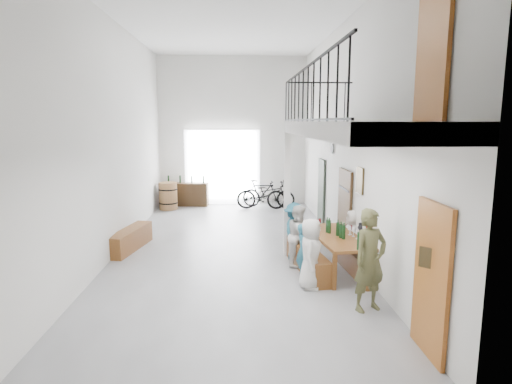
{
  "coord_description": "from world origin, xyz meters",
  "views": [
    {
      "loc": [
        0.13,
        -10.18,
        3.13
      ],
      "look_at": [
        0.58,
        -0.5,
        1.52
      ],
      "focal_mm": 30.0,
      "sensor_mm": 36.0,
      "label": 1
    }
  ],
  "objects_px": {
    "host_standing": "(370,260)",
    "oak_barrel": "(168,196)",
    "bench_inner": "(307,260)",
    "side_bench": "(130,239)",
    "bicycle_near": "(268,194)",
    "tasting_table": "(337,239)",
    "serving_counter": "(186,194)"
  },
  "relations": [
    {
      "from": "bicycle_near",
      "to": "oak_barrel",
      "type": "bearing_deg",
      "value": 110.18
    },
    {
      "from": "oak_barrel",
      "to": "bicycle_near",
      "type": "bearing_deg",
      "value": 2.44
    },
    {
      "from": "tasting_table",
      "to": "side_bench",
      "type": "bearing_deg",
      "value": 152.02
    },
    {
      "from": "oak_barrel",
      "to": "bicycle_near",
      "type": "height_order",
      "value": "bicycle_near"
    },
    {
      "from": "host_standing",
      "to": "bicycle_near",
      "type": "bearing_deg",
      "value": 73.36
    },
    {
      "from": "serving_counter",
      "to": "host_standing",
      "type": "bearing_deg",
      "value": -61.35
    },
    {
      "from": "tasting_table",
      "to": "oak_barrel",
      "type": "distance_m",
      "value": 8.06
    },
    {
      "from": "oak_barrel",
      "to": "host_standing",
      "type": "relative_size",
      "value": 0.56
    },
    {
      "from": "bench_inner",
      "to": "oak_barrel",
      "type": "bearing_deg",
      "value": 113.08
    },
    {
      "from": "bench_inner",
      "to": "host_standing",
      "type": "height_order",
      "value": "host_standing"
    },
    {
      "from": "host_standing",
      "to": "serving_counter",
      "type": "bearing_deg",
      "value": 90.54
    },
    {
      "from": "host_standing",
      "to": "oak_barrel",
      "type": "bearing_deg",
      "value": 95.21
    },
    {
      "from": "bench_inner",
      "to": "bicycle_near",
      "type": "height_order",
      "value": "bicycle_near"
    },
    {
      "from": "serving_counter",
      "to": "tasting_table",
      "type": "bearing_deg",
      "value": -57.0
    },
    {
      "from": "side_bench",
      "to": "bicycle_near",
      "type": "height_order",
      "value": "bicycle_near"
    },
    {
      "from": "tasting_table",
      "to": "bench_inner",
      "type": "distance_m",
      "value": 0.75
    },
    {
      "from": "side_bench",
      "to": "bicycle_near",
      "type": "bearing_deg",
      "value": 52.88
    },
    {
      "from": "side_bench",
      "to": "bicycle_near",
      "type": "distance_m",
      "value": 6.28
    },
    {
      "from": "oak_barrel",
      "to": "serving_counter",
      "type": "bearing_deg",
      "value": 49.16
    },
    {
      "from": "tasting_table",
      "to": "serving_counter",
      "type": "relative_size",
      "value": 1.38
    },
    {
      "from": "side_bench",
      "to": "bicycle_near",
      "type": "relative_size",
      "value": 0.93
    },
    {
      "from": "tasting_table",
      "to": "side_bench",
      "type": "height_order",
      "value": "tasting_table"
    },
    {
      "from": "side_bench",
      "to": "bench_inner",
      "type": "bearing_deg",
      "value": -22.79
    },
    {
      "from": "oak_barrel",
      "to": "bench_inner",
      "type": "bearing_deg",
      "value": -59.15
    },
    {
      "from": "bicycle_near",
      "to": "serving_counter",
      "type": "bearing_deg",
      "value": 98.31
    },
    {
      "from": "serving_counter",
      "to": "bicycle_near",
      "type": "relative_size",
      "value": 0.83
    },
    {
      "from": "tasting_table",
      "to": "oak_barrel",
      "type": "xyz_separation_m",
      "value": [
        -4.52,
        6.66,
        -0.22
      ]
    },
    {
      "from": "side_bench",
      "to": "oak_barrel",
      "type": "xyz_separation_m",
      "value": [
        0.18,
        4.85,
        0.23
      ]
    },
    {
      "from": "tasting_table",
      "to": "serving_counter",
      "type": "bearing_deg",
      "value": 111.45
    },
    {
      "from": "bicycle_near",
      "to": "bench_inner",
      "type": "bearing_deg",
      "value": -159.53
    },
    {
      "from": "bench_inner",
      "to": "side_bench",
      "type": "relative_size",
      "value": 1.18
    },
    {
      "from": "tasting_table",
      "to": "host_standing",
      "type": "height_order",
      "value": "host_standing"
    }
  ]
}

